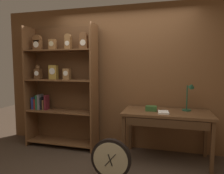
# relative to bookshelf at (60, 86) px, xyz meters

# --- Properties ---
(back_wood_panel) EXTENTS (4.80, 0.05, 2.60)m
(back_wood_panel) POSITION_rel_bookshelf_xyz_m (1.15, 0.27, 0.16)
(back_wood_panel) COLOR brown
(back_wood_panel) RESTS_ON ground
(bookshelf) EXTENTS (1.34, 0.40, 2.24)m
(bookshelf) POSITION_rel_bookshelf_xyz_m (0.00, 0.00, 0.00)
(bookshelf) COLOR brown
(bookshelf) RESTS_ON ground
(workbench) EXTENTS (1.37, 0.68, 0.79)m
(workbench) POSITION_rel_bookshelf_xyz_m (1.95, -0.16, -0.44)
(workbench) COLOR brown
(workbench) RESTS_ON ground
(desk_lamp) EXTENTS (0.18, 0.18, 0.47)m
(desk_lamp) POSITION_rel_bookshelf_xyz_m (2.29, 0.00, -0.10)
(desk_lamp) COLOR #1E472D
(desk_lamp) RESTS_ON workbench
(toolbox_small) EXTENTS (0.18, 0.12, 0.08)m
(toolbox_small) POSITION_rel_bookshelf_xyz_m (1.70, -0.13, -0.31)
(toolbox_small) COLOR #2D5123
(toolbox_small) RESTS_ON workbench
(open_repair_manual) EXTENTS (0.18, 0.23, 0.02)m
(open_repair_manual) POSITION_rel_bookshelf_xyz_m (1.90, -0.25, -0.34)
(open_repair_manual) COLOR silver
(open_repair_manual) RESTS_ON workbench
(round_clock_large) EXTENTS (0.54, 0.11, 0.58)m
(round_clock_large) POSITION_rel_bookshelf_xyz_m (1.27, -0.99, -0.85)
(round_clock_large) COLOR black
(round_clock_large) RESTS_ON ground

